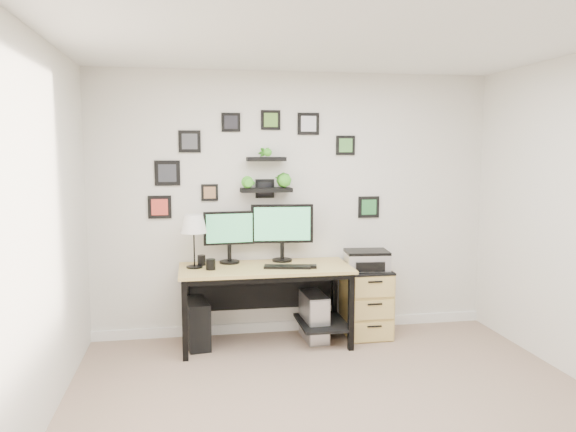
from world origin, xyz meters
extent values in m
plane|color=#A08672|center=(0.00, 0.00, 0.00)|extent=(4.00, 4.00, 0.00)
plane|color=white|center=(0.00, 0.00, 2.60)|extent=(4.00, 4.00, 0.00)
plane|color=silver|center=(0.00, 2.00, 1.30)|extent=(4.00, 0.00, 4.00)
plane|color=silver|center=(0.00, -2.00, 1.30)|extent=(4.00, 0.00, 4.00)
plane|color=silver|center=(-2.00, 0.00, 1.30)|extent=(0.00, 4.00, 4.00)
cube|color=white|center=(0.00, 1.99, 0.05)|extent=(4.00, 0.03, 0.10)
cube|color=tan|center=(-0.35, 1.63, 0.73)|extent=(1.60, 0.70, 0.03)
cube|color=black|center=(-0.35, 1.63, 0.69)|extent=(1.54, 0.64, 0.05)
cube|color=black|center=(-0.35, 1.96, 0.46)|extent=(1.44, 0.02, 0.41)
cube|color=black|center=(0.20, 1.63, 0.18)|extent=(0.45, 0.63, 0.03)
cube|color=black|center=(-1.10, 1.33, 0.36)|extent=(0.05, 0.05, 0.72)
cube|color=black|center=(-1.10, 1.93, 0.36)|extent=(0.05, 0.05, 0.72)
cube|color=black|center=(0.40, 1.33, 0.36)|extent=(0.05, 0.05, 0.72)
cube|color=black|center=(0.40, 1.93, 0.36)|extent=(0.05, 0.05, 0.72)
cylinder|color=black|center=(-0.67, 1.86, 0.76)|extent=(0.21, 0.21, 0.02)
cylinder|color=black|center=(-0.67, 1.86, 0.85)|extent=(0.04, 0.04, 0.17)
cube|color=black|center=(-0.67, 1.85, 1.09)|extent=(0.49, 0.07, 0.32)
cube|color=#4CB272|center=(-0.67, 1.83, 1.09)|extent=(0.44, 0.04, 0.28)
cylinder|color=black|center=(-0.15, 1.86, 0.76)|extent=(0.21, 0.21, 0.02)
cylinder|color=black|center=(-0.15, 1.86, 0.85)|extent=(0.04, 0.04, 0.17)
cube|color=black|center=(-0.15, 1.85, 1.12)|extent=(0.61, 0.08, 0.38)
cube|color=#4CB272|center=(-0.15, 1.83, 1.12)|extent=(0.54, 0.05, 0.33)
cube|color=black|center=(-0.15, 1.54, 0.76)|extent=(0.45, 0.22, 0.02)
cube|color=black|center=(0.08, 1.50, 0.76)|extent=(0.08, 0.10, 0.03)
cylinder|color=black|center=(-1.00, 1.70, 0.76)|extent=(0.15, 0.15, 0.01)
cylinder|color=black|center=(-1.00, 1.70, 0.98)|extent=(0.01, 0.01, 0.45)
cone|color=white|center=(-1.00, 1.70, 1.16)|extent=(0.24, 0.24, 0.17)
cylinder|color=black|center=(-0.86, 1.58, 0.80)|extent=(0.09, 0.09, 0.10)
cylinder|color=black|center=(-0.94, 1.80, 0.80)|extent=(0.08, 0.08, 0.10)
cube|color=black|center=(-0.99, 1.68, 0.22)|extent=(0.26, 0.46, 0.44)
cube|color=gray|center=(0.13, 1.70, 0.22)|extent=(0.22, 0.46, 0.45)
cube|color=silver|center=(0.14, 1.47, 0.22)|extent=(0.18, 0.02, 0.42)
cube|color=tan|center=(0.67, 1.73, 0.33)|extent=(0.42, 0.50, 0.65)
cube|color=black|center=(0.67, 1.73, 0.66)|extent=(0.43, 0.51, 0.02)
cube|color=tan|center=(0.67, 1.47, 0.11)|extent=(0.39, 0.02, 0.18)
cylinder|color=black|center=(0.67, 1.46, 0.17)|extent=(0.14, 0.02, 0.02)
cube|color=tan|center=(0.67, 1.47, 0.33)|extent=(0.39, 0.02, 0.18)
cylinder|color=black|center=(0.67, 1.46, 0.39)|extent=(0.14, 0.02, 0.02)
cube|color=tan|center=(0.67, 1.47, 0.54)|extent=(0.39, 0.02, 0.18)
cylinder|color=black|center=(0.67, 1.46, 0.60)|extent=(0.14, 0.02, 0.02)
cube|color=silver|center=(0.66, 1.70, 0.75)|extent=(0.44, 0.35, 0.16)
cube|color=black|center=(0.66, 1.70, 0.84)|extent=(0.44, 0.35, 0.03)
cube|color=black|center=(0.65, 1.54, 0.73)|extent=(0.28, 0.04, 0.09)
cube|color=black|center=(-0.30, 1.91, 1.45)|extent=(0.50, 0.18, 0.04)
cube|color=black|center=(-0.30, 1.90, 1.75)|extent=(0.38, 0.15, 0.04)
imported|color=green|center=(-0.47, 1.91, 1.60)|extent=(0.15, 0.12, 0.27)
imported|color=green|center=(-0.13, 1.91, 1.60)|extent=(0.15, 0.15, 0.27)
imported|color=green|center=(-0.30, 1.90, 1.90)|extent=(0.13, 0.09, 0.25)
cube|color=black|center=(-0.63, 1.99, 2.10)|extent=(0.18, 0.02, 0.18)
cube|color=black|center=(-0.63, 1.98, 2.10)|extent=(0.13, 0.00, 0.13)
cube|color=black|center=(0.77, 1.99, 1.26)|extent=(0.22, 0.02, 0.22)
cube|color=#2C7A3A|center=(0.77, 1.98, 1.26)|extent=(0.15, 0.00, 0.15)
cube|color=black|center=(-0.24, 1.99, 2.13)|extent=(0.19, 0.02, 0.19)
cube|color=#53862C|center=(-0.24, 1.98, 2.13)|extent=(0.13, 0.00, 0.13)
cube|color=black|center=(-0.84, 1.99, 1.43)|extent=(0.16, 0.02, 0.16)
cube|color=#906542|center=(-0.84, 1.98, 1.43)|extent=(0.11, 0.00, 0.11)
cube|color=black|center=(-1.32, 1.99, 1.29)|extent=(0.22, 0.02, 0.22)
cube|color=#CD3D30|center=(-1.32, 1.98, 1.29)|extent=(0.15, 0.00, 0.15)
cube|color=black|center=(0.51, 1.99, 1.88)|extent=(0.19, 0.02, 0.19)
cube|color=#4B8C3F|center=(0.51, 1.98, 1.88)|extent=(0.14, 0.00, 0.14)
cube|color=black|center=(-1.03, 1.99, 1.92)|extent=(0.21, 0.02, 0.21)
cube|color=#3C3E42|center=(-1.03, 1.98, 1.92)|extent=(0.15, 0.00, 0.15)
cube|color=black|center=(0.13, 1.99, 2.09)|extent=(0.22, 0.02, 0.22)
cube|color=silver|center=(0.13, 1.98, 2.09)|extent=(0.15, 0.00, 0.15)
cube|color=black|center=(-1.24, 1.99, 1.62)|extent=(0.24, 0.02, 0.24)
cube|color=#2A2D33|center=(-1.24, 1.98, 1.62)|extent=(0.17, 0.00, 0.17)
cube|color=black|center=(-0.30, 1.99, 1.46)|extent=(0.19, 0.02, 0.19)
cube|color=black|center=(-0.30, 1.98, 1.46)|extent=(0.13, 0.00, 0.13)
camera|label=1|loc=(-1.03, -3.49, 1.84)|focal=35.00mm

